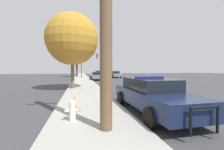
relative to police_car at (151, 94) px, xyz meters
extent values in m
plane|color=#3D3D42|center=(2.51, 0.59, -0.77)|extent=(110.00, 110.00, 0.00)
cube|color=#A3A099|center=(-2.59, 0.59, -0.70)|extent=(3.00, 110.00, 0.13)
cube|color=#141E3D|center=(0.00, -0.06, -0.12)|extent=(1.91, 5.20, 0.62)
cube|color=black|center=(0.00, 0.20, 0.43)|extent=(1.62, 2.72, 0.48)
cylinder|color=black|center=(0.92, -1.65, -0.43)|extent=(0.25, 0.68, 0.68)
cylinder|color=black|center=(-0.87, -1.68, -0.43)|extent=(0.25, 0.68, 0.68)
cylinder|color=black|center=(0.87, 1.56, -0.43)|extent=(0.25, 0.68, 0.68)
cylinder|color=black|center=(-0.92, 1.53, -0.43)|extent=(0.25, 0.68, 0.68)
cylinder|color=black|center=(0.46, -2.76, -0.21)|extent=(0.07, 0.07, 0.74)
cylinder|color=black|center=(-0.37, -2.77, -0.21)|extent=(0.07, 0.07, 0.74)
cylinder|color=black|center=(0.04, -2.77, 0.12)|extent=(0.87, 0.08, 0.07)
cube|color=navy|center=(0.00, 0.20, 0.71)|extent=(1.32, 0.22, 0.09)
cube|color=navy|center=(0.92, -0.05, -0.09)|extent=(0.07, 3.73, 0.17)
cylinder|color=white|center=(-3.27, -0.84, -0.35)|extent=(0.21, 0.21, 0.57)
sphere|color=white|center=(-3.27, -0.84, -0.04)|extent=(0.22, 0.22, 0.22)
cylinder|color=white|center=(-3.44, -0.84, -0.29)|extent=(0.14, 0.08, 0.08)
cylinder|color=white|center=(-3.09, -0.84, -0.29)|extent=(0.14, 0.08, 0.08)
cylinder|color=#424247|center=(-2.59, 25.81, 1.88)|extent=(0.16, 0.16, 5.04)
cylinder|color=#424247|center=(-0.96, 25.81, 4.25)|extent=(3.26, 0.11, 0.11)
cube|color=black|center=(0.68, 25.81, 3.80)|extent=(0.30, 0.24, 0.90)
sphere|color=red|center=(0.68, 25.68, 4.10)|extent=(0.20, 0.20, 0.20)
sphere|color=orange|center=(0.68, 25.68, 3.80)|extent=(0.20, 0.20, 0.20)
sphere|color=green|center=(0.68, 25.68, 3.50)|extent=(0.20, 0.20, 0.20)
cube|color=slate|center=(-0.23, 19.01, -0.14)|extent=(1.75, 4.14, 0.58)
cube|color=black|center=(-0.23, 18.81, 0.37)|extent=(1.48, 2.16, 0.44)
cylinder|color=black|center=(-1.03, 20.30, -0.43)|extent=(0.25, 0.68, 0.67)
cylinder|color=black|center=(0.62, 20.27, -0.43)|extent=(0.25, 0.68, 0.67)
cylinder|color=black|center=(-1.08, 17.75, -0.43)|extent=(0.25, 0.68, 0.67)
cylinder|color=black|center=(0.57, 17.73, -0.43)|extent=(0.25, 0.68, 0.67)
cube|color=maroon|center=(2.97, 43.64, -0.19)|extent=(2.01, 4.32, 0.50)
cube|color=black|center=(2.96, 43.43, 0.30)|extent=(1.64, 2.28, 0.48)
cylinder|color=black|center=(2.17, 45.00, -0.44)|extent=(0.28, 0.66, 0.65)
cylinder|color=black|center=(3.91, 44.90, -0.44)|extent=(0.28, 0.66, 0.65)
cylinder|color=black|center=(2.03, 42.38, -0.44)|extent=(0.28, 0.66, 0.65)
cylinder|color=black|center=(3.76, 42.29, -0.44)|extent=(0.28, 0.66, 0.65)
cube|color=slate|center=(4.44, 25.13, -0.15)|extent=(1.87, 4.41, 0.59)
cube|color=black|center=(4.43, 25.35, 0.39)|extent=(1.55, 2.31, 0.48)
cylinder|color=black|center=(5.33, 23.82, -0.44)|extent=(0.26, 0.66, 0.65)
cylinder|color=black|center=(3.66, 23.75, -0.44)|extent=(0.26, 0.66, 0.65)
cylinder|color=black|center=(5.23, 26.51, -0.44)|extent=(0.26, 0.66, 0.65)
cylinder|color=black|center=(3.56, 26.45, -0.44)|extent=(0.26, 0.66, 0.65)
cylinder|color=#4C3823|center=(-3.58, 30.08, 1.26)|extent=(0.41, 0.41, 3.79)
sphere|color=#4C8E38|center=(-3.58, 30.08, 4.35)|extent=(4.36, 4.36, 4.36)
cylinder|color=brown|center=(-3.62, 7.79, 0.91)|extent=(0.29, 0.29, 3.10)
sphere|color=#B77F28|center=(-3.62, 7.79, 3.72)|extent=(4.57, 4.57, 4.57)
cone|color=orange|center=(-3.25, 0.26, -0.31)|extent=(0.30, 0.30, 0.65)
cylinder|color=white|center=(-3.25, 0.26, -0.28)|extent=(0.16, 0.16, 0.09)
camera|label=1|loc=(-3.03, -5.91, 1.08)|focal=24.00mm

